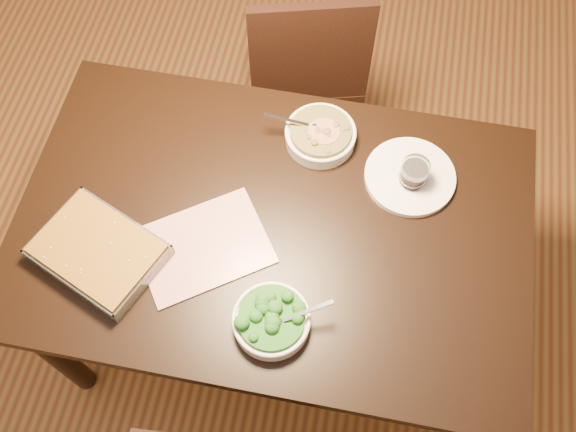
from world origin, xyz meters
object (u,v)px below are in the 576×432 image
(stew_bowl, at_px, (320,135))
(chair_far, at_px, (306,64))
(table, at_px, (273,239))
(broccoli_bowl, at_px, (271,320))
(baking_dish, at_px, (99,252))
(dinner_plate, at_px, (410,177))
(wine_tumbler, at_px, (414,174))

(stew_bowl, bearing_deg, chair_far, 103.81)
(stew_bowl, distance_m, chair_far, 0.59)
(table, height_order, broccoli_bowl, broccoli_bowl)
(broccoli_bowl, height_order, baking_dish, broccoli_bowl)
(stew_bowl, distance_m, broccoli_bowl, 0.57)
(stew_bowl, relative_size, dinner_plate, 0.90)
(dinner_plate, bearing_deg, broccoli_bowl, -121.12)
(dinner_plate, bearing_deg, wine_tumbler, -69.49)
(broccoli_bowl, relative_size, chair_far, 0.24)
(stew_bowl, distance_m, wine_tumbler, 0.29)
(broccoli_bowl, xyz_separation_m, dinner_plate, (0.30, 0.49, -0.02))
(wine_tumbler, bearing_deg, baking_dish, -154.16)
(stew_bowl, distance_m, baking_dish, 0.69)
(table, relative_size, wine_tumbler, 15.77)
(stew_bowl, relative_size, chair_far, 0.26)
(stew_bowl, height_order, chair_far, chair_far)
(stew_bowl, bearing_deg, broccoli_bowl, -92.73)
(stew_bowl, height_order, wine_tumbler, wine_tumbler)
(wine_tumbler, height_order, chair_far, chair_far)
(chair_far, bearing_deg, dinner_plate, 108.58)
(stew_bowl, relative_size, broccoli_bowl, 1.08)
(stew_bowl, distance_m, dinner_plate, 0.28)
(broccoli_bowl, height_order, chair_far, chair_far)
(table, bearing_deg, baking_dish, -157.20)
(baking_dish, distance_m, chair_far, 1.08)
(wine_tumbler, bearing_deg, table, -150.71)
(table, relative_size, chair_far, 1.60)
(table, height_order, chair_far, chair_far)
(dinner_plate, xyz_separation_m, chair_far, (-0.39, 0.58, -0.27))
(broccoli_bowl, distance_m, chair_far, 1.11)
(baking_dish, xyz_separation_m, chair_far, (0.38, 0.97, -0.29))
(broccoli_bowl, xyz_separation_m, baking_dish, (-0.48, 0.10, 0.00))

